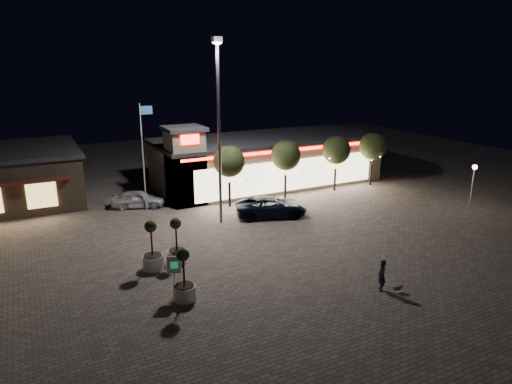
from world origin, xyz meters
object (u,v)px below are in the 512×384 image
pedestrian (382,275)px  planter_left (152,254)px  pickup_truck (271,207)px  planter_mid (184,284)px  white_sedan (138,199)px  valet_sign (174,268)px

pedestrian → planter_left: (-9.39, 7.53, 0.06)m
pickup_truck → pedestrian: pedestrian is taller
planter_left → planter_mid: size_ratio=1.06×
white_sedan → valet_sign: bearing=-167.1°
planter_left → planter_mid: (0.46, -4.00, -0.05)m
pickup_truck → valet_sign: valet_sign is taller
white_sedan → pickup_truck: bearing=-109.5°
pickup_truck → pedestrian: (-0.55, -12.22, 0.08)m
pedestrian → white_sedan: bearing=-133.5°
pickup_truck → pedestrian: bearing=-164.8°
pickup_truck → planter_left: bearing=133.1°
pedestrian → planter_mid: (-8.93, 3.52, 0.01)m
valet_sign → white_sedan: bearing=83.7°
planter_left → planter_mid: bearing=-83.5°
pedestrian → planter_left: size_ratio=0.57×
white_sedan → valet_sign: (-1.61, -14.51, 0.72)m
pickup_truck → planter_left: size_ratio=1.87×
pickup_truck → pedestrian: 12.24m
white_sedan → planter_mid: planter_mid is taller
pedestrian → planter_mid: 9.60m
planter_left → planter_mid: 4.03m
planter_left → pickup_truck: bearing=25.3°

